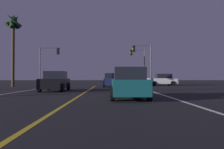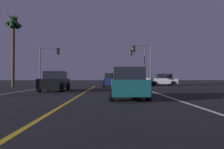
{
  "view_description": "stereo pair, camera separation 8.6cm",
  "coord_description": "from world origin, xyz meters",
  "px_view_note": "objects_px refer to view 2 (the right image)",
  "views": [
    {
      "loc": [
        1.86,
        1.1,
        1.16
      ],
      "look_at": [
        2.27,
        29.48,
        1.55
      ],
      "focal_mm": 35.49,
      "sensor_mm": 36.0,
      "label": 1
    },
    {
      "loc": [
        1.94,
        1.1,
        1.16
      ],
      "look_at": [
        2.27,
        29.48,
        1.55
      ],
      "focal_mm": 35.49,
      "sensor_mm": 36.0,
      "label": 2
    }
  ],
  "objects_px": {
    "car_oncoming": "(55,81)",
    "traffic_light_near_right": "(142,56)",
    "car_ahead_far": "(111,80)",
    "palm_tree_left_far": "(14,28)",
    "traffic_light_near_left": "(49,57)",
    "traffic_light_far_right": "(138,59)",
    "car_lead_same_lane": "(128,84)",
    "car_crossing_side": "(162,80)"
  },
  "relations": [
    {
      "from": "traffic_light_near_left",
      "to": "palm_tree_left_far",
      "type": "height_order",
      "value": "palm_tree_left_far"
    },
    {
      "from": "car_lead_same_lane",
      "to": "traffic_light_near_right",
      "type": "relative_size",
      "value": 0.75
    },
    {
      "from": "traffic_light_near_left",
      "to": "palm_tree_left_far",
      "type": "relative_size",
      "value": 0.58
    },
    {
      "from": "car_oncoming",
      "to": "traffic_light_far_right",
      "type": "relative_size",
      "value": 0.74
    },
    {
      "from": "car_lead_same_lane",
      "to": "traffic_light_far_right",
      "type": "height_order",
      "value": "traffic_light_far_right"
    },
    {
      "from": "traffic_light_far_right",
      "to": "traffic_light_near_right",
      "type": "bearing_deg",
      "value": 88.98
    },
    {
      "from": "car_lead_same_lane",
      "to": "car_crossing_side",
      "type": "xyz_separation_m",
      "value": [
        6.71,
        19.93,
        0.0
      ]
    },
    {
      "from": "car_lead_same_lane",
      "to": "traffic_light_near_left",
      "type": "xyz_separation_m",
      "value": [
        -9.43,
        18.92,
        3.16
      ]
    },
    {
      "from": "car_ahead_far",
      "to": "traffic_light_near_left",
      "type": "bearing_deg",
      "value": 70.25
    },
    {
      "from": "car_oncoming",
      "to": "traffic_light_near_left",
      "type": "bearing_deg",
      "value": -162.74
    },
    {
      "from": "car_lead_same_lane",
      "to": "car_ahead_far",
      "type": "bearing_deg",
      "value": 2.84
    },
    {
      "from": "car_oncoming",
      "to": "traffic_light_far_right",
      "type": "xyz_separation_m",
      "value": [
        9.43,
        17.53,
        3.42
      ]
    },
    {
      "from": "traffic_light_near_right",
      "to": "car_lead_same_lane",
      "type": "bearing_deg",
      "value": 79.12
    },
    {
      "from": "traffic_light_near_right",
      "to": "traffic_light_near_left",
      "type": "xyz_separation_m",
      "value": [
        -13.07,
        0.0,
        -0.23
      ]
    },
    {
      "from": "car_ahead_far",
      "to": "car_lead_same_lane",
      "type": "xyz_separation_m",
      "value": [
        0.78,
        -15.81,
        0.0
      ]
    },
    {
      "from": "car_lead_same_lane",
      "to": "traffic_light_far_right",
      "type": "bearing_deg",
      "value": -8.7
    },
    {
      "from": "traffic_light_near_right",
      "to": "palm_tree_left_far",
      "type": "distance_m",
      "value": 17.32
    },
    {
      "from": "traffic_light_far_right",
      "to": "palm_tree_left_far",
      "type": "distance_m",
      "value": 19.21
    },
    {
      "from": "traffic_light_far_right",
      "to": "palm_tree_left_far",
      "type": "bearing_deg",
      "value": 27.48
    },
    {
      "from": "car_lead_same_lane",
      "to": "car_crossing_side",
      "type": "relative_size",
      "value": 1.0
    },
    {
      "from": "traffic_light_far_right",
      "to": "palm_tree_left_far",
      "type": "relative_size",
      "value": 0.62
    },
    {
      "from": "traffic_light_near_left",
      "to": "car_crossing_side",
      "type": "bearing_deg",
      "value": 3.58
    },
    {
      "from": "car_crossing_side",
      "to": "traffic_light_far_right",
      "type": "xyz_separation_m",
      "value": [
        -2.98,
        4.49,
        3.42
      ]
    },
    {
      "from": "car_oncoming",
      "to": "traffic_light_near_left",
      "type": "xyz_separation_m",
      "value": [
        -3.74,
        12.03,
        3.16
      ]
    },
    {
      "from": "car_oncoming",
      "to": "traffic_light_near_right",
      "type": "relative_size",
      "value": 0.75
    },
    {
      "from": "car_lead_same_lane",
      "to": "traffic_light_near_left",
      "type": "height_order",
      "value": "traffic_light_near_left"
    },
    {
      "from": "traffic_light_near_left",
      "to": "car_ahead_far",
      "type": "bearing_deg",
      "value": -19.75
    },
    {
      "from": "traffic_light_far_right",
      "to": "palm_tree_left_far",
      "type": "height_order",
      "value": "palm_tree_left_far"
    },
    {
      "from": "car_oncoming",
      "to": "palm_tree_left_far",
      "type": "relative_size",
      "value": 0.46
    },
    {
      "from": "car_lead_same_lane",
      "to": "traffic_light_near_left",
      "type": "bearing_deg",
      "value": 26.5
    },
    {
      "from": "car_lead_same_lane",
      "to": "car_oncoming",
      "type": "relative_size",
      "value": 1.0
    },
    {
      "from": "car_crossing_side",
      "to": "car_oncoming",
      "type": "distance_m",
      "value": 18.0
    },
    {
      "from": "palm_tree_left_far",
      "to": "car_crossing_side",
      "type": "bearing_deg",
      "value": 12.13
    },
    {
      "from": "car_ahead_far",
      "to": "palm_tree_left_far",
      "type": "xyz_separation_m",
      "value": [
        -12.29,
        -0.14,
        6.57
      ]
    },
    {
      "from": "palm_tree_left_far",
      "to": "traffic_light_near_left",
      "type": "bearing_deg",
      "value": 41.67
    },
    {
      "from": "car_lead_same_lane",
      "to": "palm_tree_left_far",
      "type": "distance_m",
      "value": 21.44
    },
    {
      "from": "traffic_light_near_left",
      "to": "traffic_light_far_right",
      "type": "bearing_deg",
      "value": 22.67
    },
    {
      "from": "car_ahead_far",
      "to": "car_lead_same_lane",
      "type": "height_order",
      "value": "same"
    },
    {
      "from": "car_lead_same_lane",
      "to": "traffic_light_near_right",
      "type": "height_order",
      "value": "traffic_light_near_right"
    },
    {
      "from": "car_ahead_far",
      "to": "car_oncoming",
      "type": "distance_m",
      "value": 10.19
    },
    {
      "from": "car_ahead_far",
      "to": "traffic_light_far_right",
      "type": "height_order",
      "value": "traffic_light_far_right"
    },
    {
      "from": "car_crossing_side",
      "to": "traffic_light_near_left",
      "type": "xyz_separation_m",
      "value": [
        -16.14,
        -1.01,
        3.16
      ]
    }
  ]
}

